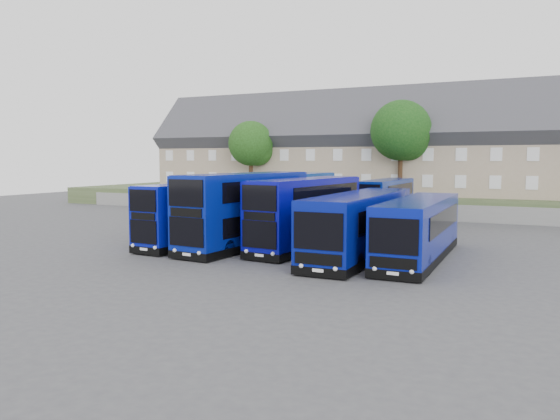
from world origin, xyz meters
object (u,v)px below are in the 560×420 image
(coach_east_a, at_px, (360,226))
(tree_west, at_px, (252,145))
(dd_front_left, at_px, (196,215))
(tree_mid, at_px, (403,133))
(dd_front_mid, at_px, (246,211))

(coach_east_a, relative_size, tree_west, 1.73)
(dd_front_left, distance_m, tree_west, 24.06)
(tree_mid, bearing_deg, dd_front_left, -109.76)
(dd_front_mid, height_order, tree_mid, tree_mid)
(coach_east_a, bearing_deg, dd_front_mid, 178.93)
(coach_east_a, relative_size, tree_mid, 1.44)
(dd_front_mid, distance_m, coach_east_a, 7.58)
(dd_front_left, bearing_deg, dd_front_mid, 10.78)
(tree_mid, bearing_deg, tree_west, -178.21)
(dd_front_left, relative_size, dd_front_mid, 0.85)
(dd_front_mid, bearing_deg, coach_east_a, 3.58)
(dd_front_left, relative_size, tree_west, 1.32)
(tree_west, height_order, tree_mid, tree_mid)
(dd_front_left, height_order, dd_front_mid, dd_front_mid)
(dd_front_mid, relative_size, coach_east_a, 0.90)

